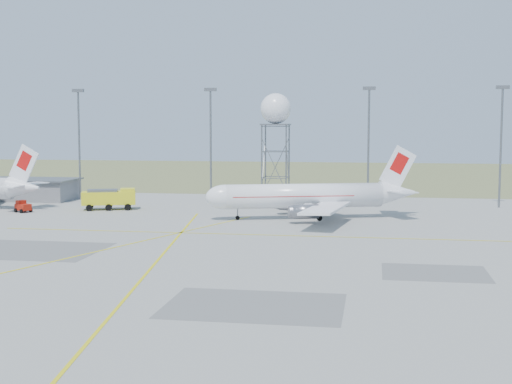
% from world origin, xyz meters
% --- Properties ---
extents(ground, '(400.00, 400.00, 0.00)m').
position_xyz_m(ground, '(0.00, 0.00, 0.00)').
color(ground, '#9E9F99').
rests_on(ground, ground).
extents(grass_strip, '(400.00, 120.00, 0.03)m').
position_xyz_m(grass_strip, '(0.00, 140.00, 0.01)').
color(grass_strip, '#60703D').
rests_on(grass_strip, ground).
extents(building_grey, '(19.00, 10.00, 3.90)m').
position_xyz_m(building_grey, '(-45.00, 64.00, 1.97)').
color(building_grey, gray).
rests_on(building_grey, ground).
extents(mast_a, '(2.20, 0.50, 20.50)m').
position_xyz_m(mast_a, '(-35.00, 66.00, 12.07)').
color(mast_a, slate).
rests_on(mast_a, ground).
extents(mast_b, '(2.20, 0.50, 20.50)m').
position_xyz_m(mast_b, '(-10.00, 66.00, 12.07)').
color(mast_b, slate).
rests_on(mast_b, ground).
extents(mast_c, '(2.20, 0.50, 20.50)m').
position_xyz_m(mast_c, '(18.00, 66.00, 12.07)').
color(mast_c, slate).
rests_on(mast_c, ground).
extents(mast_d, '(2.20, 0.50, 20.50)m').
position_xyz_m(mast_d, '(40.00, 66.00, 12.07)').
color(mast_d, slate).
rests_on(mast_d, ground).
extents(airliner_main, '(31.52, 29.81, 10.93)m').
position_xyz_m(airliner_main, '(9.30, 46.62, 3.35)').
color(airliner_main, white).
rests_on(airliner_main, ground).
extents(radar_tower, '(5.38, 5.38, 19.48)m').
position_xyz_m(radar_tower, '(1.75, 66.15, 10.93)').
color(radar_tower, slate).
rests_on(radar_tower, ground).
extents(fire_truck, '(9.15, 5.63, 3.47)m').
position_xyz_m(fire_truck, '(-23.86, 52.28, 1.67)').
color(fire_truck, yellow).
rests_on(fire_truck, ground).
extents(baggage_tug, '(2.93, 2.82, 1.91)m').
position_xyz_m(baggage_tug, '(-36.40, 46.61, 0.72)').
color(baggage_tug, '#A7190B').
rests_on(baggage_tug, ground).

